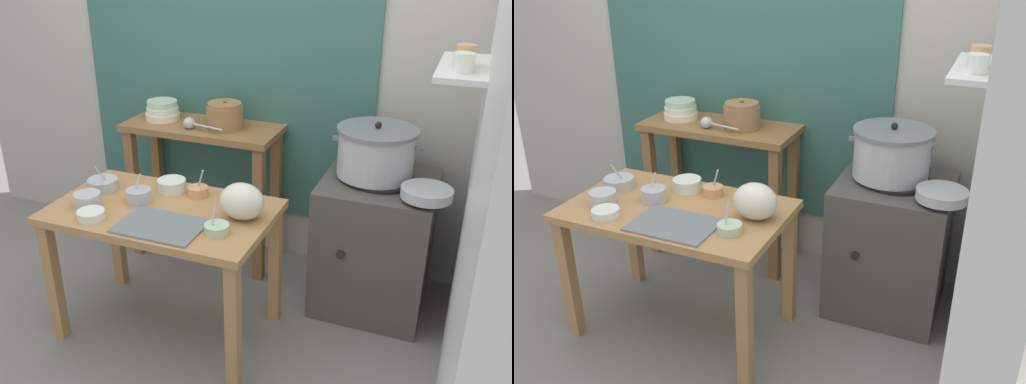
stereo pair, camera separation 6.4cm
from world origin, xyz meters
The scene contains 20 objects.
ground_plane centered at (0.00, 0.00, 0.00)m, with size 9.00×9.00×0.00m, color gray.
wall_back centered at (0.08, 1.10, 1.30)m, with size 4.40×0.12×2.60m.
wall_right centered at (1.40, 0.20, 1.30)m, with size 0.30×3.20×2.60m.
prep_table centered at (-0.04, 0.05, 0.61)m, with size 1.10×0.66×0.72m.
back_shelf_table centered at (-0.20, 0.83, 0.68)m, with size 0.96×0.40×0.90m.
stove_block centered at (0.91, 0.70, 0.38)m, with size 0.60×0.61×0.78m.
steamer_pot centered at (0.87, 0.72, 0.91)m, with size 0.47×0.42×0.30m.
clay_pot centered at (-0.05, 0.83, 0.98)m, with size 0.22×0.22×0.18m.
bowl_stack_enamel centered at (-0.49, 0.85, 0.96)m, with size 0.21×0.21×0.12m.
ladle centered at (-0.23, 0.74, 0.94)m, with size 0.27×0.09×0.07m.
serving_tray centered at (0.05, -0.12, 0.72)m, with size 0.40×0.28×0.01m, color slate.
plastic_bag centered at (0.37, 0.10, 0.81)m, with size 0.22×0.17×0.18m, color silver.
wide_pan centered at (1.16, 0.53, 0.81)m, with size 0.25×0.25×0.05m, color #B7BABF.
prep_bowl_0 centered at (0.06, 0.25, 0.75)m, with size 0.11×0.11×0.15m.
prep_bowl_1 centered at (-0.45, 0.14, 0.75)m, with size 0.16×0.16×0.15m.
prep_bowl_2 centered at (0.32, -0.08, 0.74)m, with size 0.12×0.12×0.14m.
prep_bowl_3 centered at (-0.30, -0.17, 0.74)m, with size 0.13×0.13×0.04m.
prep_bowl_4 centered at (-0.10, 0.26, 0.75)m, with size 0.15×0.15×0.06m.
prep_bowl_5 centered at (-0.19, 0.08, 0.76)m, with size 0.13×0.13×0.14m.
prep_bowl_6 centered at (-0.40, -0.06, 0.76)m, with size 0.13×0.13×0.07m.
Camera 1 is at (1.31, -2.11, 1.96)m, focal length 39.72 mm.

